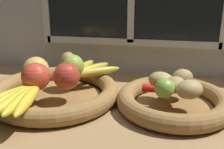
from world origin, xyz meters
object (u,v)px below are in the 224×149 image
pear_brown (68,65)px  potato_large (175,85)px  banana_bunch_back (88,70)px  fruit_bowl_right (174,101)px  potato_oblong (161,80)px  fruit_bowl_left (55,92)px  apple_golden_left (36,70)px  lime_near (164,88)px  potato_small (189,89)px  apple_red_right (66,76)px  chili_pepper (167,91)px  apple_green_back (72,66)px  banana_bunch_front (18,97)px  potato_back (182,78)px  apple_red_front (36,77)px

pear_brown → potato_large: (32.12, -6.56, -1.87)cm
pear_brown → banana_bunch_back: 7.19cm
fruit_bowl_right → potato_oblong: 6.91cm
fruit_bowl_left → apple_golden_left: apple_golden_left is taller
apple_golden_left → pear_brown: bearing=37.8°
fruit_bowl_left → fruit_bowl_right: bearing=0.0°
potato_oblong → lime_near: lime_near is taller
pear_brown → potato_oblong: bearing=-7.2°
potato_small → apple_red_right: bearing=179.1°
pear_brown → potato_oblong: size_ratio=1.18×
banana_bunch_back → fruit_bowl_right: bearing=-21.7°
fruit_bowl_right → potato_small: 7.04cm
chili_pepper → apple_golden_left: bearing=-175.9°
apple_golden_left → lime_near: (37.22, -4.62, -1.23)cm
apple_green_back → apple_red_right: bearing=-81.5°
banana_bunch_front → potato_small: size_ratio=2.85×
potato_large → chili_pepper: (-2.03, -2.13, -1.03)cm
chili_pepper → banana_bunch_front: bearing=-153.9°
pear_brown → potato_back: pear_brown is taller
banana_bunch_front → apple_golden_left: bearing=97.8°
fruit_bowl_right → potato_oblong: size_ratio=4.58×
apple_golden_left → banana_bunch_back: 16.82cm
apple_golden_left → apple_green_back: 10.92cm
banana_bunch_back → potato_small: bearing=-25.0°
apple_red_right → banana_bunch_front: (-8.64, -10.98, -2.27)cm
potato_large → potato_back: potato_back is taller
apple_red_right → apple_green_back: 9.32cm
fruit_bowl_right → banana_bunch_back: (-26.93, 10.74, 3.96)cm
apple_red_right → apple_golden_left: bearing=162.4°
potato_back → lime_near: (-4.93, -8.90, 0.03)cm
apple_red_right → pear_brown: size_ratio=0.93×
apple_red_right → banana_bunch_front: 14.16cm
pear_brown → potato_small: pear_brown is taller
potato_large → potato_small: (3.44, -3.44, 0.30)cm
apple_green_back → potato_oblong: bearing=-7.0°
fruit_bowl_right → lime_near: bearing=-123.7°
apple_red_front → apple_red_right: bearing=16.9°
potato_oblong → apple_golden_left: bearing=-175.9°
apple_red_front → potato_back: (39.48, 10.06, -1.31)cm
fruit_bowl_right → apple_green_back: 32.05cm
banana_bunch_front → apple_red_right: bearing=51.8°
chili_pepper → lime_near: bearing=-102.3°
fruit_bowl_right → chili_pepper: bearing=-133.5°
apple_golden_left → pear_brown: 9.97cm
fruit_bowl_right → pear_brown: pear_brown is taller
pear_brown → potato_oblong: (28.25, -3.55, -1.79)cm
chili_pepper → potato_back: bearing=66.7°
apple_red_right → banana_bunch_back: bearing=79.7°
potato_large → lime_near: bearing=-123.7°
potato_back → chili_pepper: 8.16cm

